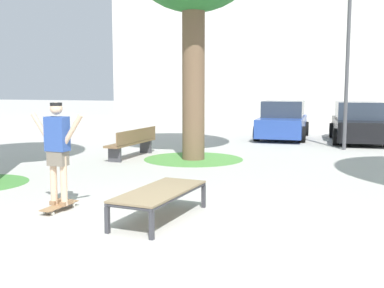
# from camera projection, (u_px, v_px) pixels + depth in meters

# --- Properties ---
(ground_plane) EXTENTS (120.00, 120.00, 0.00)m
(ground_plane) POSITION_uv_depth(u_px,v_px,m) (161.00, 237.00, 6.32)
(ground_plane) COLOR #B7B5AD
(building_facade) EXTENTS (29.90, 4.00, 12.62)m
(building_facade) POSITION_uv_depth(u_px,v_px,m) (330.00, 22.00, 30.42)
(building_facade) COLOR silver
(building_facade) RESTS_ON ground
(skate_box) EXTENTS (0.90, 1.95, 0.46)m
(skate_box) POSITION_uv_depth(u_px,v_px,m) (160.00, 193.00, 7.14)
(skate_box) COLOR #38383D
(skate_box) RESTS_ON ground
(skateboard) EXTENTS (0.22, 0.81, 0.09)m
(skateboard) POSITION_uv_depth(u_px,v_px,m) (60.00, 206.00, 7.69)
(skateboard) COLOR #9E754C
(skateboard) RESTS_ON ground
(skater) EXTENTS (1.00, 0.29, 1.69)m
(skater) POSITION_uv_depth(u_px,v_px,m) (58.00, 146.00, 7.57)
(skater) COLOR beige
(skater) RESTS_ON skateboard
(grass_patch_mid_back) EXTENTS (2.82, 2.82, 0.01)m
(grass_patch_mid_back) POSITION_uv_depth(u_px,v_px,m) (193.00, 159.00, 13.25)
(grass_patch_mid_back) COLOR #519342
(grass_patch_mid_back) RESTS_ON ground
(car_blue) EXTENTS (2.08, 4.28, 1.50)m
(car_blue) POSITION_uv_depth(u_px,v_px,m) (283.00, 121.00, 18.73)
(car_blue) COLOR #28479E
(car_blue) RESTS_ON ground
(car_black) EXTENTS (2.21, 4.34, 1.50)m
(car_black) POSITION_uv_depth(u_px,v_px,m) (358.00, 123.00, 17.46)
(car_black) COLOR black
(car_black) RESTS_ON ground
(park_bench) EXTENTS (0.49, 2.41, 0.83)m
(park_bench) POSITION_uv_depth(u_px,v_px,m) (133.00, 142.00, 13.54)
(park_bench) COLOR brown
(park_bench) RESTS_ON ground
(light_post) EXTENTS (0.36, 0.36, 5.83)m
(light_post) POSITION_uv_depth(u_px,v_px,m) (349.00, 31.00, 14.81)
(light_post) COLOR #4C4C51
(light_post) RESTS_ON ground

